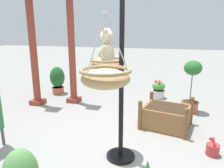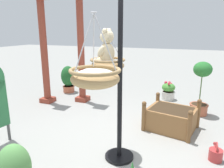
{
  "view_description": "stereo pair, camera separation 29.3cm",
  "coord_description": "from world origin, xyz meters",
  "views": [
    {
      "loc": [
        -3.05,
        -0.84,
        1.93
      ],
      "look_at": [
        -0.02,
        0.04,
        1.12
      ],
      "focal_mm": 34.09,
      "sensor_mm": 36.0,
      "label": 1
    },
    {
      "loc": [
        -2.95,
        -1.12,
        1.93
      ],
      "look_at": [
        -0.02,
        0.04,
        1.12
      ],
      "focal_mm": 34.09,
      "sensor_mm": 36.0,
      "label": 2
    }
  ],
  "objects": [
    {
      "name": "ground_plane",
      "position": [
        0.0,
        0.0,
        0.0
      ],
      "size": [
        40.0,
        40.0,
        0.0
      ],
      "primitive_type": "plane",
      "color": "gray"
    },
    {
      "name": "display_pole_central",
      "position": [
        -0.19,
        -0.15,
        0.75
      ],
      "size": [
        0.44,
        0.44,
        2.42
      ],
      "color": "black",
      "rests_on": "ground"
    },
    {
      "name": "hanging_basket_with_teddy",
      "position": [
        -0.04,
        0.1,
        1.43
      ],
      "size": [
        0.52,
        0.52,
        0.58
      ],
      "color": "#A37F51"
    },
    {
      "name": "teddy_bear",
      "position": [
        -0.04,
        0.12,
        1.65
      ],
      "size": [
        0.36,
        0.33,
        0.52
      ],
      "color": "beige"
    },
    {
      "name": "hanging_basket_left_high",
      "position": [
        -1.11,
        -0.21,
        1.48
      ],
      "size": [
        0.52,
        0.52,
        0.72
      ],
      "color": "tan"
    },
    {
      "name": "greenhouse_pillar_left",
      "position": [
        2.01,
        1.72,
        1.46
      ],
      "size": [
        0.34,
        0.34,
        3.01
      ],
      "color": "brown",
      "rests_on": "ground"
    },
    {
      "name": "greenhouse_pillar_right",
      "position": [
        1.57,
        2.57,
        1.33
      ],
      "size": [
        0.34,
        0.34,
        2.76
      ],
      "color": "brown",
      "rests_on": "ground"
    },
    {
      "name": "wooden_planter_box",
      "position": [
        1.12,
        -0.77,
        0.24
      ],
      "size": [
        0.96,
        1.08,
        0.6
      ],
      "color": "olive",
      "rests_on": "ground"
    },
    {
      "name": "potted_plant_fern_front",
      "position": [
        3.01,
        -0.48,
        0.25
      ],
      "size": [
        0.39,
        0.39,
        0.53
      ],
      "color": "beige",
      "rests_on": "ground"
    },
    {
      "name": "potted_plant_small_succulent",
      "position": [
        2.6,
        2.56,
        0.44
      ],
      "size": [
        0.44,
        0.44,
        0.84
      ],
      "color": "#BC6042",
      "rests_on": "ground"
    },
    {
      "name": "potted_plant_conical_shrub",
      "position": [
        2.16,
        -1.29,
        0.66
      ],
      "size": [
        0.43,
        0.43,
        1.24
      ],
      "color": "#BC6042",
      "rests_on": "ground"
    },
    {
      "name": "watering_can",
      "position": [
        0.28,
        -1.53,
        0.1
      ],
      "size": [
        0.35,
        0.2,
        0.3
      ],
      "color": "#B23333",
      "rests_on": "ground"
    }
  ]
}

